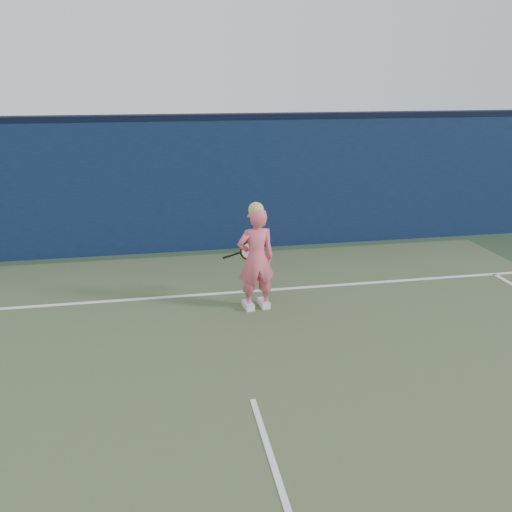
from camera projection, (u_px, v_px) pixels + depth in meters
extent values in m
plane|color=#33452A|center=(273.00, 463.00, 4.82)|extent=(80.00, 80.00, 0.00)
cube|color=#0D1A3A|center=(202.00, 186.00, 10.48)|extent=(24.00, 0.40, 2.50)
cube|color=black|center=(200.00, 117.00, 10.07)|extent=(24.00, 0.42, 0.10)
imported|color=#F45F72|center=(256.00, 259.00, 7.82)|extent=(0.60, 0.43, 1.52)
sphere|color=#D2C25E|center=(256.00, 210.00, 7.59)|extent=(0.22, 0.22, 0.22)
cube|color=white|center=(264.00, 303.00, 8.08)|extent=(0.15, 0.29, 0.10)
cube|color=white|center=(248.00, 305.00, 8.01)|extent=(0.15, 0.29, 0.10)
torus|color=black|center=(249.00, 251.00, 8.19)|extent=(0.29, 0.11, 0.29)
torus|color=gold|center=(249.00, 251.00, 8.19)|extent=(0.24, 0.09, 0.24)
cylinder|color=beige|center=(249.00, 251.00, 8.19)|extent=(0.24, 0.08, 0.24)
cylinder|color=black|center=(234.00, 254.00, 8.19)|extent=(0.27, 0.04, 0.10)
cylinder|color=black|center=(226.00, 257.00, 8.20)|extent=(0.12, 0.04, 0.06)
cube|color=white|center=(219.00, 293.00, 8.54)|extent=(11.00, 0.08, 0.01)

